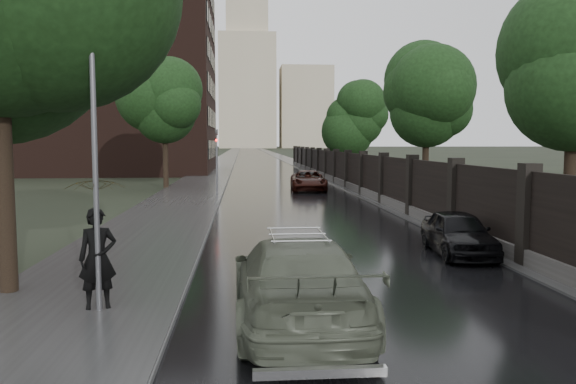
{
  "coord_description": "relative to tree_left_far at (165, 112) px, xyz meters",
  "views": [
    {
      "loc": [
        -2.75,
        -8.83,
        3.24
      ],
      "look_at": [
        -1.18,
        10.63,
        1.5
      ],
      "focal_mm": 35.0,
      "sensor_mm": 36.0,
      "label": 1
    }
  ],
  "objects": [
    {
      "name": "traffic_light",
      "position": [
        3.7,
        -5.01,
        -2.84
      ],
      "size": [
        0.16,
        0.32,
        4.0
      ],
      "color": "#59595E",
      "rests_on": "ground"
    },
    {
      "name": "car_right_far",
      "position": [
        9.6,
        -1.83,
        -4.57
      ],
      "size": [
        2.47,
        4.97,
        1.35
      ],
      "primitive_type": "imported",
      "rotation": [
        0.0,
        0.0,
        -0.05
      ],
      "color": "black",
      "rests_on": "ground"
    },
    {
      "name": "fence_right",
      "position": [
        12.6,
        2.01,
        -4.23
      ],
      "size": [
        0.45,
        75.72,
        2.7
      ],
      "color": "#383533",
      "rests_on": "ground"
    },
    {
      "name": "stalinist_tower",
      "position": [
        8.0,
        270.0,
        33.14
      ],
      "size": [
        92.0,
        30.0,
        159.0
      ],
      "color": "tan",
      "rests_on": "ground"
    },
    {
      "name": "car_right_near",
      "position": [
        11.4,
        -23.37,
        -4.6
      ],
      "size": [
        1.82,
        3.88,
        1.28
      ],
      "primitive_type": "imported",
      "rotation": [
        0.0,
        0.0,
        -0.08
      ],
      "color": "black",
      "rests_on": "ground"
    },
    {
      "name": "lamp_post",
      "position": [
        2.6,
        -28.5,
        -2.57
      ],
      "size": [
        0.25,
        0.12,
        5.11
      ],
      "color": "#59595E",
      "rests_on": "ground"
    },
    {
      "name": "tree_right_c",
      "position": [
        15.5,
        10.0,
        -0.29
      ],
      "size": [
        4.08,
        4.08,
        7.01
      ],
      "color": "black",
      "rests_on": "ground"
    },
    {
      "name": "brick_building",
      "position": [
        -10.0,
        22.0,
        4.76
      ],
      "size": [
        24.0,
        18.0,
        20.0
      ],
      "primitive_type": "cube",
      "color": "black",
      "rests_on": "ground"
    },
    {
      "name": "tree_right_b",
      "position": [
        15.5,
        -8.0,
        -0.29
      ],
      "size": [
        4.08,
        4.08,
        7.01
      ],
      "color": "black",
      "rests_on": "ground"
    },
    {
      "name": "road",
      "position": [
        8.0,
        160.0,
        -5.23
      ],
      "size": [
        8.0,
        420.0,
        0.02
      ],
      "primitive_type": "cube",
      "color": "black",
      "rests_on": "ground"
    },
    {
      "name": "pedestrian_umbrella",
      "position": [
        2.55,
        -28.34,
        -3.13
      ],
      "size": [
        1.34,
        1.36,
        2.93
      ],
      "rotation": [
        0.0,
        0.0,
        0.27
      ],
      "color": "black",
      "rests_on": "sidewalk_left"
    },
    {
      "name": "verge_right",
      "position": [
        13.5,
        160.0,
        -5.2
      ],
      "size": [
        3.0,
        420.0,
        0.08
      ],
      "primitive_type": "cube",
      "color": "#2D2D2D",
      "rests_on": "ground"
    },
    {
      "name": "tree_right_a",
      "position": [
        15.5,
        -22.0,
        -0.29
      ],
      "size": [
        4.08,
        4.08,
        7.01
      ],
      "color": "black",
      "rests_on": "ground"
    },
    {
      "name": "sidewalk_left",
      "position": [
        2.0,
        160.0,
        -5.16
      ],
      "size": [
        4.0,
        420.0,
        0.16
      ],
      "primitive_type": "cube",
      "color": "#2D2D2D",
      "rests_on": "ground"
    },
    {
      "name": "tree_left_far",
      "position": [
        0.0,
        0.0,
        0.0
      ],
      "size": [
        4.25,
        4.25,
        7.39
      ],
      "color": "black",
      "rests_on": "ground"
    },
    {
      "name": "ground",
      "position": [
        8.0,
        -30.0,
        -5.24
      ],
      "size": [
        800.0,
        800.0,
        0.0
      ],
      "primitive_type": "plane",
      "color": "black",
      "rests_on": "ground"
    },
    {
      "name": "volga_sedan",
      "position": [
        6.2,
        -29.11,
        -4.45
      ],
      "size": [
        2.25,
        5.45,
        1.57
      ],
      "primitive_type": "imported",
      "rotation": [
        0.0,
        0.0,
        3.15
      ],
      "color": "#505746",
      "rests_on": "ground"
    }
  ]
}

